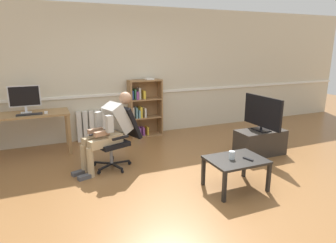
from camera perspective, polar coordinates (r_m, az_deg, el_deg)
ground_plane at (r=4.34m, az=2.68°, el=-11.80°), size 18.00×18.00×0.00m
back_wall at (r=6.40m, az=-7.73°, el=9.20°), size 12.00×0.13×2.70m
computer_desk at (r=5.79m, az=-25.18°, el=0.38°), size 1.36×0.60×0.76m
imac_monitor at (r=5.79m, az=-25.85°, el=4.23°), size 0.52×0.14×0.48m
keyboard at (r=5.62m, az=-25.07°, el=1.25°), size 0.42×0.12×0.02m
computer_mouse at (r=5.64m, az=-22.39°, el=1.62°), size 0.06×0.10×0.03m
bookshelf at (r=6.39m, az=-4.81°, el=2.40°), size 0.71×0.29×1.24m
radiator at (r=6.33m, az=-12.79°, el=-0.60°), size 0.97×0.08×0.63m
office_chair at (r=4.84m, az=-9.49°, el=-2.48°), size 0.81×0.68×0.97m
person_seated at (r=4.72m, az=-11.28°, el=-1.46°), size 1.03×0.62×1.20m
tv_stand at (r=5.60m, az=17.26°, el=-3.83°), size 0.88×0.44×0.45m
tv_screen at (r=5.46m, az=17.69°, el=1.62°), size 0.21×0.90×0.61m
coffee_table at (r=4.16m, az=12.92°, el=-7.67°), size 0.76×0.58×0.43m
drinking_glass at (r=4.09m, az=12.15°, el=-6.33°), size 0.08×0.08×0.11m
spare_remote at (r=4.14m, az=15.12°, el=-6.96°), size 0.07×0.15×0.02m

